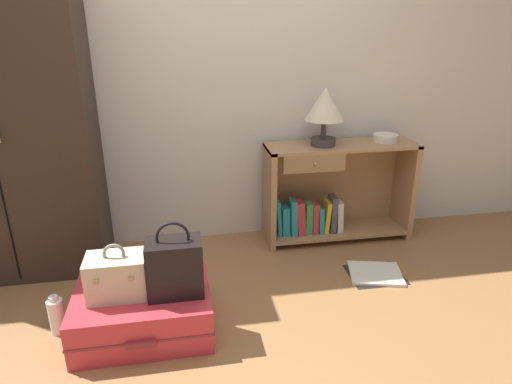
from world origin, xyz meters
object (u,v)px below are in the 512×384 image
Objects in this scene: bottle at (57,315)px; open_book_on_floor at (375,274)px; train_case at (117,276)px; handbag at (175,267)px; bookshelf at (331,194)px; suitcase_large at (144,312)px; wardrobe at (3,126)px; table_lamp at (325,108)px; bowl at (385,138)px.

bottle is 1.87m from open_book_on_floor.
train_case is 0.29m from handbag.
open_book_on_floor is at bearing -78.47° from bookshelf.
train_case is at bearing -168.63° from open_book_on_floor.
bookshelf is at bearing 34.12° from suitcase_large.
suitcase_large reaches higher than bottle.
bookshelf reaches higher than handbag.
bookshelf is (2.07, 0.07, -0.60)m from wardrobe.
suitcase_large is 3.21× the size of bottle.
bookshelf is 0.64m from table_lamp.
train_case is at bearing -147.90° from bookshelf.
bookshelf reaches higher than open_book_on_floor.
open_book_on_floor is (1.24, 0.34, -0.38)m from handbag.
train_case is (0.66, -0.81, -0.59)m from wardrobe.
wardrobe is at bearing 129.26° from train_case.
bowl is 2.35m from bottle.
handbag is (-1.12, -0.91, 0.05)m from bookshelf.
bottle is (-1.74, -0.80, -0.24)m from bookshelf.
wardrobe is 1.78× the size of bookshelf.
train_case is (-1.78, -0.89, -0.39)m from bowl.
train_case is at bearing -178.29° from suitcase_large.
open_book_on_floor is at bearing 12.09° from suitcase_large.
wardrobe reaches higher than table_lamp.
train_case is at bearing -50.74° from wardrobe.
bowl is at bearing 3.21° from table_lamp.
table_lamp is at bearing 1.52° from wardrobe.
bookshelf is 2.80× the size of open_book_on_floor.
bottle is at bearing -65.93° from wardrobe.
bowl is at bearing 0.60° from bookshelf.
handbag is (-1.50, -0.92, -0.35)m from bowl.
wardrobe is 1.38m from handbag.
bowl is at bearing 20.88° from bottle.
bookshelf is 2.71× the size of table_lamp.
wardrobe is 1.97m from table_lamp.
suitcase_large is 0.25m from train_case.
handbag is at bearing -6.56° from train_case.
suitcase_large is at bearing -167.91° from open_book_on_floor.
bowl is (0.38, 0.00, 0.40)m from bookshelf.
open_book_on_floor is at bearing 15.30° from handbag.
table_lamp is 0.57× the size of suitcase_large.
bottle is (-0.44, 0.08, -0.02)m from suitcase_large.
suitcase_large is at bearing 168.42° from handbag.
bookshelf is at bearing 13.68° from table_lamp.
table_lamp reaches higher than open_book_on_floor.
bowl is 2.03m from train_case.
wardrobe reaches higher than bottle.
open_book_on_floor is (-0.26, -0.58, -0.73)m from bowl.
bowl is 1.79m from handbag.
handbag is 1.82× the size of bottle.
wardrobe is 4.80× the size of handbag.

